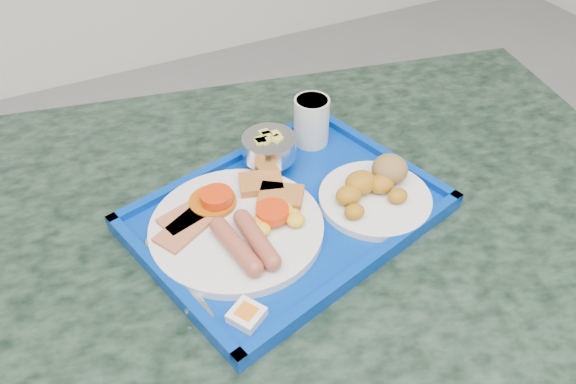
{
  "coord_description": "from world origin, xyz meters",
  "views": [
    {
      "loc": [
        0.01,
        0.34,
        1.44
      ],
      "look_at": [
        0.3,
        0.92,
        0.87
      ],
      "focal_mm": 35.0,
      "sensor_mm": 36.0,
      "label": 1
    }
  ],
  "objects_px": {
    "table": "(281,306)",
    "juice_cup": "(311,120)",
    "main_plate": "(240,223)",
    "tray": "(288,214)",
    "fruit_bowl": "(269,148)",
    "bread_plate": "(375,190)"
  },
  "relations": [
    {
      "from": "table",
      "to": "juice_cup",
      "type": "xyz_separation_m",
      "value": [
        0.14,
        0.15,
        0.27
      ]
    },
    {
      "from": "fruit_bowl",
      "to": "juice_cup",
      "type": "relative_size",
      "value": 1.04
    },
    {
      "from": "bread_plate",
      "to": "juice_cup",
      "type": "relative_size",
      "value": 2.05
    },
    {
      "from": "tray",
      "to": "bread_plate",
      "type": "bearing_deg",
      "value": -14.85
    },
    {
      "from": "tray",
      "to": "main_plate",
      "type": "relative_size",
      "value": 2.0
    },
    {
      "from": "main_plate",
      "to": "juice_cup",
      "type": "xyz_separation_m",
      "value": [
        0.2,
        0.15,
        0.03
      ]
    },
    {
      "from": "table",
      "to": "juice_cup",
      "type": "bearing_deg",
      "value": 47.93
    },
    {
      "from": "table",
      "to": "main_plate",
      "type": "xyz_separation_m",
      "value": [
        -0.06,
        0.0,
        0.24
      ]
    },
    {
      "from": "table",
      "to": "main_plate",
      "type": "height_order",
      "value": "main_plate"
    },
    {
      "from": "table",
      "to": "juice_cup",
      "type": "relative_size",
      "value": 16.7
    },
    {
      "from": "main_plate",
      "to": "fruit_bowl",
      "type": "relative_size",
      "value": 2.88
    },
    {
      "from": "table",
      "to": "tray",
      "type": "relative_size",
      "value": 2.78
    },
    {
      "from": "juice_cup",
      "to": "table",
      "type": "bearing_deg",
      "value": -132.07
    },
    {
      "from": "table",
      "to": "fruit_bowl",
      "type": "distance_m",
      "value": 0.29
    },
    {
      "from": "bread_plate",
      "to": "juice_cup",
      "type": "bearing_deg",
      "value": 95.49
    },
    {
      "from": "tray",
      "to": "juice_cup",
      "type": "xyz_separation_m",
      "value": [
        0.12,
        0.15,
        0.05
      ]
    },
    {
      "from": "main_plate",
      "to": "table",
      "type": "bearing_deg",
      "value": -1.44
    },
    {
      "from": "tray",
      "to": "bread_plate",
      "type": "distance_m",
      "value": 0.14
    },
    {
      "from": "tray",
      "to": "main_plate",
      "type": "distance_m",
      "value": 0.08
    },
    {
      "from": "fruit_bowl",
      "to": "juice_cup",
      "type": "height_order",
      "value": "juice_cup"
    },
    {
      "from": "table",
      "to": "fruit_bowl",
      "type": "xyz_separation_m",
      "value": [
        0.04,
        0.12,
        0.27
      ]
    },
    {
      "from": "table",
      "to": "main_plate",
      "type": "relative_size",
      "value": 5.56
    }
  ]
}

